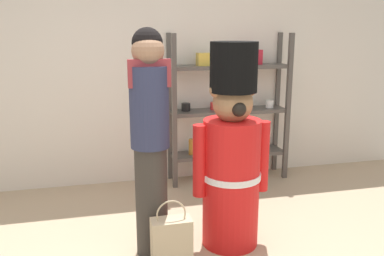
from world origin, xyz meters
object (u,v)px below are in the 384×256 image
(teddy_bear_guard, at_px, (232,157))
(person_shopper, at_px, (150,136))
(merchandise_shelf, at_px, (229,108))
(shopping_bag, at_px, (172,243))

(teddy_bear_guard, distance_m, person_shopper, 0.68)
(merchandise_shelf, height_order, person_shopper, person_shopper)
(merchandise_shelf, relative_size, teddy_bear_guard, 1.03)
(teddy_bear_guard, relative_size, shopping_bag, 3.06)
(merchandise_shelf, relative_size, shopping_bag, 3.14)
(merchandise_shelf, height_order, teddy_bear_guard, merchandise_shelf)
(merchandise_shelf, distance_m, teddy_bear_guard, 1.53)
(person_shopper, bearing_deg, shopping_bag, -66.95)
(merchandise_shelf, xyz_separation_m, person_shopper, (-1.10, -1.46, 0.11))
(teddy_bear_guard, xyz_separation_m, shopping_bag, (-0.54, -0.25, -0.55))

